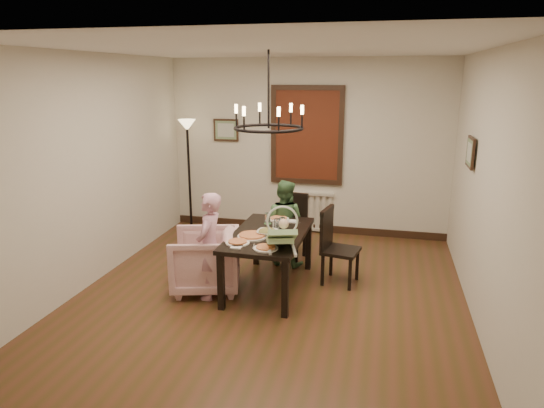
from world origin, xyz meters
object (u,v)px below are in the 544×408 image
at_px(elderly_woman, 210,255).
at_px(floor_lamp, 189,177).
at_px(armchair, 205,261).
at_px(drinking_glass, 277,224).
at_px(seated_man, 284,230).
at_px(baby_bouncer, 281,235).
at_px(chair_far, 289,227).
at_px(chair_right, 341,246).
at_px(dining_table, 269,239).

height_order(elderly_woman, floor_lamp, floor_lamp).
xyz_separation_m(armchair, drinking_glass, (0.81, 0.34, 0.41)).
relative_size(seated_man, baby_bouncer, 1.96).
bearing_deg(elderly_woman, armchair, -144.26).
height_order(chair_far, chair_right, chair_right).
distance_m(chair_far, chair_right, 1.03).
bearing_deg(drinking_glass, elderly_woman, -142.35).
distance_m(elderly_woman, drinking_glass, 0.89).
relative_size(chair_far, baby_bouncer, 1.87).
height_order(drinking_glass, floor_lamp, floor_lamp).
relative_size(dining_table, armchair, 1.89).
height_order(armchair, floor_lamp, floor_lamp).
distance_m(chair_far, baby_bouncer, 1.57).
xyz_separation_m(chair_right, floor_lamp, (-2.67, 1.62, 0.42)).
relative_size(seated_man, floor_lamp, 0.54).
relative_size(dining_table, floor_lamp, 0.84).
bearing_deg(dining_table, chair_far, 88.12).
height_order(baby_bouncer, drinking_glass, baby_bouncer).
xyz_separation_m(elderly_woman, drinking_glass, (0.68, 0.52, 0.26)).
height_order(chair_far, baby_bouncer, baby_bouncer).
relative_size(dining_table, elderly_woman, 1.46).
relative_size(baby_bouncer, drinking_glass, 3.35).
height_order(dining_table, baby_bouncer, baby_bouncer).
relative_size(chair_far, floor_lamp, 0.52).
xyz_separation_m(drinking_glass, floor_lamp, (-1.90, 1.84, 0.12)).
bearing_deg(seated_man, armchair, 65.30).
xyz_separation_m(chair_far, chair_right, (0.78, -0.66, 0.01)).
height_order(seated_man, baby_bouncer, baby_bouncer).
height_order(chair_right, seated_man, seated_man).
bearing_deg(drinking_glass, floor_lamp, 135.97).
bearing_deg(elderly_woman, baby_bouncer, 83.63).
bearing_deg(elderly_woman, dining_table, 123.90).
bearing_deg(chair_far, baby_bouncer, -73.47).
xyz_separation_m(dining_table, armchair, (-0.74, -0.22, -0.25)).
bearing_deg(armchair, chair_right, 94.39).
bearing_deg(baby_bouncer, seated_man, 83.87).
relative_size(armchair, floor_lamp, 0.45).
height_order(chair_right, floor_lamp, floor_lamp).
distance_m(armchair, seated_man, 1.28).
bearing_deg(chair_far, floor_lamp, 161.71).
xyz_separation_m(chair_far, baby_bouncer, (0.21, -1.51, 0.40)).
bearing_deg(floor_lamp, dining_table, -46.92).
relative_size(dining_table, chair_far, 1.63).
bearing_deg(chair_far, armchair, -114.23).
bearing_deg(dining_table, floor_lamp, 134.18).
height_order(seated_man, drinking_glass, seated_man).
bearing_deg(chair_right, chair_far, 60.80).
bearing_deg(armchair, dining_table, 91.36).
distance_m(dining_table, chair_far, 1.02).
bearing_deg(armchair, chair_far, 131.87).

